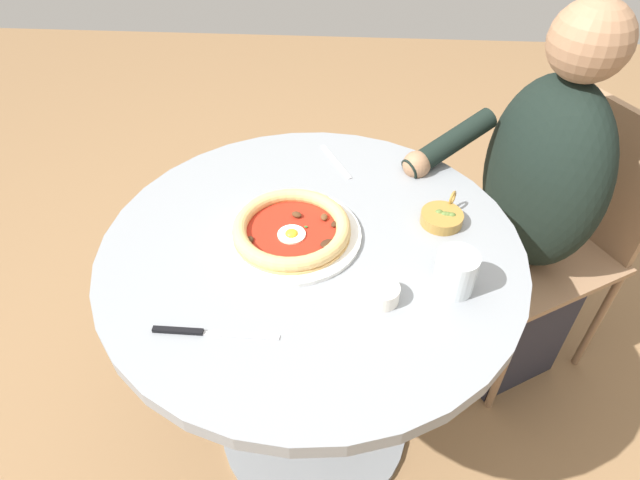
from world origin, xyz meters
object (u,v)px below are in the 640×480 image
diner_person (522,236)px  olive_pan (442,217)px  steak_knife (197,332)px  dining_table (312,301)px  water_glass (455,274)px  ramekin_capers (382,293)px  cafe_chair_diner (560,223)px  pizza_on_plate (292,230)px  fork_utensil (336,162)px

diner_person → olive_pan: bearing=-140.6°
steak_knife → dining_table: bearing=52.6°
water_glass → ramekin_capers: 0.15m
diner_person → cafe_chair_diner: size_ratio=1.36×
diner_person → cafe_chair_diner: (0.13, 0.07, -0.00)m
olive_pan → water_glass: bearing=-89.8°
water_glass → pizza_on_plate: bearing=158.7°
ramekin_capers → water_glass: bearing=16.0°
dining_table → diner_person: (0.57, 0.33, -0.06)m
olive_pan → cafe_chair_diner: 0.57m
fork_utensil → diner_person: 0.58m
steak_knife → fork_utensil: size_ratio=1.58×
steak_knife → olive_pan: (0.47, 0.34, 0.01)m
fork_utensil → diner_person: size_ratio=0.13×
pizza_on_plate → olive_pan: (0.33, 0.07, -0.00)m
olive_pan → steak_knife: bearing=-144.3°
pizza_on_plate → water_glass: water_glass is taller
water_glass → steak_knife: (-0.47, -0.14, -0.03)m
pizza_on_plate → diner_person: (0.61, 0.30, -0.26)m
cafe_chair_diner → water_glass: bearing=-129.3°
cafe_chair_diner → steak_knife: bearing=-144.0°
steak_knife → pizza_on_plate: bearing=61.7°
steak_knife → diner_person: diner_person is taller
steak_knife → olive_pan: size_ratio=2.07×
dining_table → pizza_on_plate: 0.21m
fork_utensil → cafe_chair_diner: size_ratio=0.17×
dining_table → ramekin_capers: 0.29m
dining_table → diner_person: bearing=29.8°
dining_table → water_glass: bearing=-20.3°
pizza_on_plate → steak_knife: 0.31m
water_glass → diner_person: 0.59m
cafe_chair_diner → fork_utensil: bearing=-172.7°
pizza_on_plate → fork_utensil: size_ratio=2.05×
ramekin_capers → diner_person: diner_person is taller
pizza_on_plate → diner_person: diner_person is taller
pizza_on_plate → ramekin_capers: (0.19, -0.17, 0.00)m
steak_knife → cafe_chair_diner: bearing=36.0°
pizza_on_plate → water_glass: (0.33, -0.13, 0.02)m
olive_pan → diner_person: size_ratio=0.10×
water_glass → ramekin_capers: size_ratio=1.30×
ramekin_capers → olive_pan: 0.27m
steak_knife → ramekin_capers: bearing=16.9°
water_glass → olive_pan: bearing=90.2°
water_glass → fork_utensil: bearing=120.5°
steak_knife → cafe_chair_diner: size_ratio=0.27×
dining_table → ramekin_capers: size_ratio=13.76×
pizza_on_plate → cafe_chair_diner: bearing=26.8°
water_glass → steak_knife: bearing=-163.3°
olive_pan → cafe_chair_diner: cafe_chair_diner is taller
ramekin_capers → olive_pan: size_ratio=0.59×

